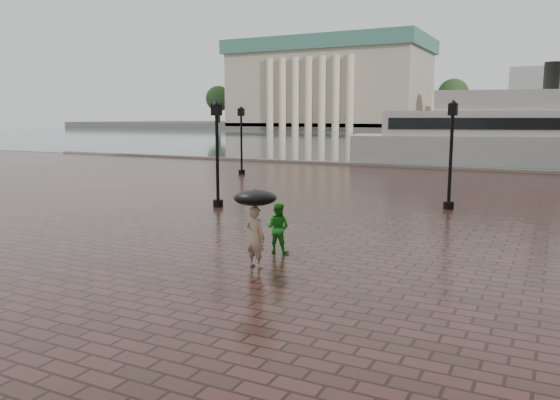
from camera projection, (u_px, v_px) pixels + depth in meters
name	position (u px, v px, depth m)	size (l,w,h in m)	color
ground	(196.00, 292.00, 12.14)	(300.00, 300.00, 0.00)	#351F18
harbour_water	(513.00, 139.00, 93.19)	(240.00, 240.00, 0.00)	#424A51
quay_edge	(451.00, 169.00, 40.33)	(80.00, 0.60, 0.30)	slate
far_shore	(532.00, 127.00, 152.95)	(300.00, 60.00, 2.00)	#4C4C47
museum	(329.00, 82.00, 162.09)	(57.00, 32.50, 26.00)	gray
far_trees	(530.00, 93.00, 132.29)	(188.00, 8.00, 13.50)	#2D2119
street_lamps	(292.00, 147.00, 27.54)	(15.44, 12.44, 4.40)	black
adult_pedestrian	(255.00, 237.00, 13.98)	(0.59, 0.38, 1.61)	tan
child_pedestrian	(278.00, 228.00, 15.54)	(0.70, 0.55, 1.44)	#1B921F
ferry_near	(508.00, 135.00, 43.43)	(25.15, 11.62, 8.02)	silver
umbrella	(255.00, 198.00, 13.83)	(1.10, 1.10, 1.12)	black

